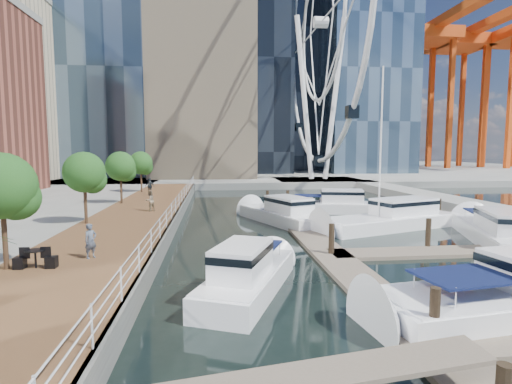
{
  "coord_description": "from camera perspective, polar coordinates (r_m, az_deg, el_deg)",
  "views": [
    {
      "loc": [
        -3.22,
        -12.33,
        5.65
      ],
      "look_at": [
        -0.5,
        13.2,
        3.0
      ],
      "focal_mm": 28.0,
      "sensor_mm": 36.0,
      "label": 1
    }
  ],
  "objects": [
    {
      "name": "ground",
      "position": [
        13.94,
        8.21,
        -18.08
      ],
      "size": [
        520.0,
        520.0,
        0.0
      ],
      "primitive_type": "plane",
      "color": "black",
      "rests_on": "ground"
    },
    {
      "name": "boardwalk",
      "position": [
        28.41,
        -17.79,
        -4.84
      ],
      "size": [
        6.0,
        60.0,
        1.0
      ],
      "primitive_type": "cube",
      "color": "brown",
      "rests_on": "ground"
    },
    {
      "name": "seawall",
      "position": [
        27.95,
        -11.73,
        -4.85
      ],
      "size": [
        0.25,
        60.0,
        1.0
      ],
      "primitive_type": "cube",
      "color": "#595954",
      "rests_on": "ground"
    },
    {
      "name": "land_far",
      "position": [
        114.49,
        -4.48,
        3.3
      ],
      "size": [
        200.0,
        114.0,
        1.0
      ],
      "primitive_type": "cube",
      "color": "gray",
      "rests_on": "ground"
    },
    {
      "name": "breakwater",
      "position": [
        40.14,
        29.35,
        -2.24
      ],
      "size": [
        4.0,
        60.0,
        1.0
      ],
      "primitive_type": "cube",
      "color": "gray",
      "rests_on": "ground"
    },
    {
      "name": "pier",
      "position": [
        66.8,
        8.87,
        1.4
      ],
      "size": [
        14.0,
        12.0,
        1.0
      ],
      "primitive_type": "cube",
      "color": "gray",
      "rests_on": "ground"
    },
    {
      "name": "railing",
      "position": [
        27.79,
        -11.98,
        -2.77
      ],
      "size": [
        0.1,
        60.0,
        1.05
      ],
      "primitive_type": null,
      "color": "white",
      "rests_on": "boardwalk"
    },
    {
      "name": "floating_docks",
      "position": [
        25.49,
        20.21,
        -6.15
      ],
      "size": [
        16.0,
        34.0,
        2.6
      ],
      "color": "#6D6051",
      "rests_on": "ground"
    },
    {
      "name": "ferris_wheel",
      "position": [
        69.61,
        9.23,
        22.74
      ],
      "size": [
        5.8,
        45.6,
        47.8
      ],
      "color": "white",
      "rests_on": "ground"
    },
    {
      "name": "port_cranes",
      "position": [
        129.98,
        27.62,
        11.57
      ],
      "size": [
        40.0,
        52.0,
        38.0
      ],
      "color": "#D84C14",
      "rests_on": "ground"
    },
    {
      "name": "street_trees",
      "position": [
        27.61,
        -23.34,
        2.59
      ],
      "size": [
        2.6,
        42.6,
        4.6
      ],
      "color": "#3F2B1C",
      "rests_on": "ground"
    },
    {
      "name": "pedestrian_near",
      "position": [
        18.85,
        -22.56,
        -6.46
      ],
      "size": [
        0.64,
        0.66,
        1.52
      ],
      "primitive_type": "imported",
      "rotation": [
        0.0,
        0.0,
        0.84
      ],
      "color": "#515B6C",
      "rests_on": "boardwalk"
    },
    {
      "name": "pedestrian_mid",
      "position": [
        31.99,
        -14.93,
        -1.19
      ],
      "size": [
        0.99,
        1.0,
        1.63
      ],
      "primitive_type": "imported",
      "rotation": [
        0.0,
        0.0,
        -2.32
      ],
      "color": "gray",
      "rests_on": "boardwalk"
    },
    {
      "name": "pedestrian_far",
      "position": [
        43.85,
        -14.92,
        0.78
      ],
      "size": [
        1.14,
        0.75,
        1.79
      ],
      "primitive_type": "imported",
      "rotation": [
        0.0,
        0.0,
        2.82
      ],
      "color": "#2F363A",
      "rests_on": "boardwalk"
    },
    {
      "name": "moored_yachts",
      "position": [
        28.87,
        18.54,
        -5.7
      ],
      "size": [
        22.09,
        33.39,
        11.5
      ],
      "color": "white",
      "rests_on": "ground"
    }
  ]
}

